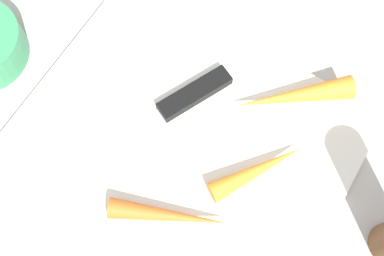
{
  "coord_description": "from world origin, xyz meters",
  "views": [
    {
      "loc": [
        -0.1,
        0.17,
        0.53
      ],
      "look_at": [
        0.0,
        0.0,
        0.01
      ],
      "focal_mm": 46.66,
      "sensor_mm": 36.0,
      "label": 1
    }
  ],
  "objects_px": {
    "carrot_medium": "(169,215)",
    "carrot_shortest": "(258,170)",
    "cutting_board": "(192,130)",
    "carrot_longest": "(294,96)",
    "knife": "(185,100)"
  },
  "relations": [
    {
      "from": "carrot_medium",
      "to": "carrot_shortest",
      "type": "xyz_separation_m",
      "value": [
        -0.05,
        -0.09,
        0.0
      ]
    },
    {
      "from": "cutting_board",
      "to": "carrot_longest",
      "type": "xyz_separation_m",
      "value": [
        -0.08,
        -0.09,
        0.02
      ]
    },
    {
      "from": "knife",
      "to": "carrot_medium",
      "type": "height_order",
      "value": "carrot_medium"
    },
    {
      "from": "cutting_board",
      "to": "carrot_shortest",
      "type": "height_order",
      "value": "carrot_shortest"
    },
    {
      "from": "cutting_board",
      "to": "knife",
      "type": "distance_m",
      "value": 0.04
    },
    {
      "from": "cutting_board",
      "to": "carrot_medium",
      "type": "xyz_separation_m",
      "value": [
        -0.03,
        0.1,
        0.02
      ]
    },
    {
      "from": "carrot_medium",
      "to": "cutting_board",
      "type": "bearing_deg",
      "value": 84.07
    },
    {
      "from": "knife",
      "to": "carrot_medium",
      "type": "distance_m",
      "value": 0.13
    },
    {
      "from": "carrot_medium",
      "to": "carrot_shortest",
      "type": "height_order",
      "value": "same"
    },
    {
      "from": "carrot_longest",
      "to": "carrot_medium",
      "type": "distance_m",
      "value": 0.19
    },
    {
      "from": "cutting_board",
      "to": "carrot_longest",
      "type": "height_order",
      "value": "carrot_longest"
    },
    {
      "from": "carrot_longest",
      "to": "carrot_shortest",
      "type": "xyz_separation_m",
      "value": [
        -0.01,
        0.1,
        -0.0
      ]
    },
    {
      "from": "carrot_medium",
      "to": "carrot_shortest",
      "type": "relative_size",
      "value": 1.12
    },
    {
      "from": "carrot_longest",
      "to": "carrot_medium",
      "type": "bearing_deg",
      "value": 34.15
    },
    {
      "from": "carrot_longest",
      "to": "carrot_medium",
      "type": "relative_size",
      "value": 1.07
    }
  ]
}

